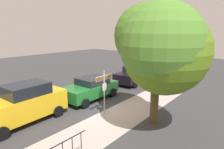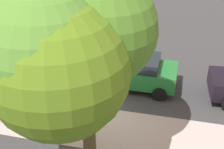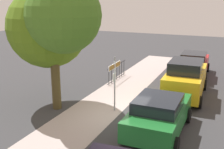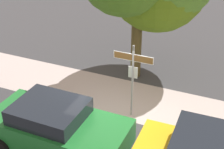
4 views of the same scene
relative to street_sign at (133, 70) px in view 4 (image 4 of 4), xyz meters
The scene contains 4 objects.
ground_plane 1.91m from the street_sign, 141.18° to the right, with size 60.00×60.00×0.00m, color #38383A.
sidewalk_strip 2.51m from the street_sign, 30.91° to the left, with size 24.00×2.60×0.00m, color #B2A39F.
street_sign is the anchor object (origin of this frame).
car_green 3.07m from the street_sign, 119.08° to the right, with size 4.21×2.14×1.58m.
Camera 4 is at (3.73, -8.62, 6.97)m, focal length 53.06 mm.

